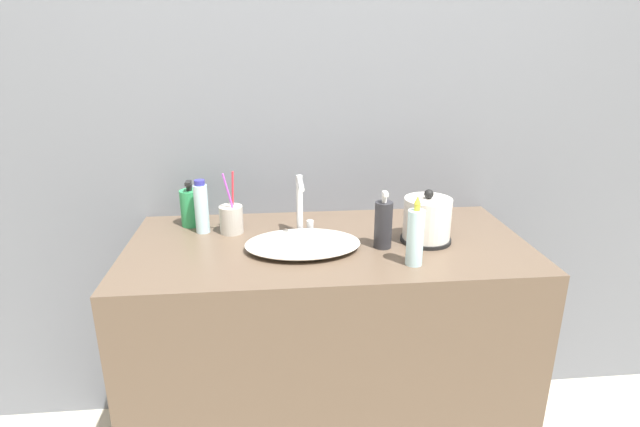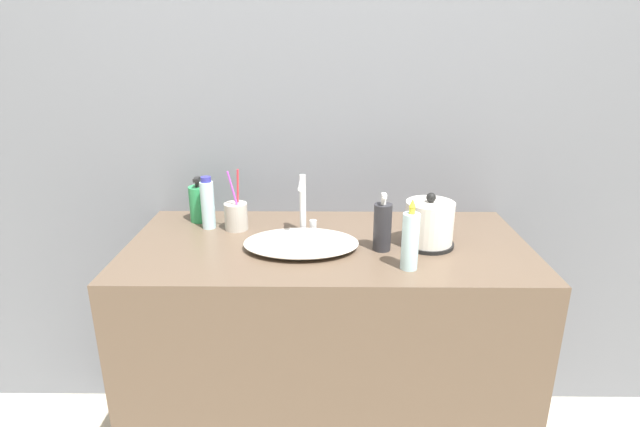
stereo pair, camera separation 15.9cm
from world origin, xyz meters
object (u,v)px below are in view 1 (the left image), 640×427
(electric_kettle, at_px, (427,222))
(toothbrush_cup, at_px, (231,219))
(faucet, at_px, (301,202))
(shampoo_bottle, at_px, (201,208))
(lotion_bottle, at_px, (383,224))
(mouthwash_bottle, at_px, (415,237))
(hand_cream_bottle, at_px, (191,207))

(electric_kettle, height_order, toothbrush_cup, toothbrush_cup)
(toothbrush_cup, bearing_deg, faucet, -8.58)
(toothbrush_cup, height_order, shampoo_bottle, toothbrush_cup)
(faucet, xyz_separation_m, lotion_bottle, (0.25, -0.14, -0.04))
(faucet, xyz_separation_m, mouthwash_bottle, (0.31, -0.28, -0.03))
(toothbrush_cup, distance_m, mouthwash_bottle, 0.63)
(toothbrush_cup, distance_m, shampoo_bottle, 0.11)
(faucet, bearing_deg, electric_kettle, -14.67)
(toothbrush_cup, bearing_deg, shampoo_bottle, 172.39)
(toothbrush_cup, height_order, lotion_bottle, toothbrush_cup)
(faucet, bearing_deg, mouthwash_bottle, -41.52)
(hand_cream_bottle, bearing_deg, electric_kettle, -16.04)
(toothbrush_cup, bearing_deg, mouthwash_bottle, -29.60)
(electric_kettle, distance_m, hand_cream_bottle, 0.82)
(mouthwash_bottle, relative_size, hand_cream_bottle, 1.28)
(shampoo_bottle, height_order, hand_cream_bottle, shampoo_bottle)
(electric_kettle, relative_size, toothbrush_cup, 0.83)
(toothbrush_cup, bearing_deg, lotion_bottle, -19.87)
(lotion_bottle, xyz_separation_m, mouthwash_bottle, (0.06, -0.14, 0.01))
(toothbrush_cup, relative_size, shampoo_bottle, 1.15)
(electric_kettle, distance_m, mouthwash_bottle, 0.19)
(faucet, height_order, toothbrush_cup, toothbrush_cup)
(faucet, distance_m, hand_cream_bottle, 0.41)
(faucet, relative_size, lotion_bottle, 1.08)
(electric_kettle, xyz_separation_m, shampoo_bottle, (-0.74, 0.15, 0.02))
(faucet, xyz_separation_m, hand_cream_bottle, (-0.38, 0.12, -0.05))
(toothbrush_cup, relative_size, lotion_bottle, 1.15)
(hand_cream_bottle, bearing_deg, shampoo_bottle, -56.43)
(electric_kettle, relative_size, lotion_bottle, 0.95)
(lotion_bottle, distance_m, shampoo_bottle, 0.62)
(lotion_bottle, xyz_separation_m, shampoo_bottle, (-0.59, 0.19, 0.01))
(lotion_bottle, height_order, shampoo_bottle, same)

